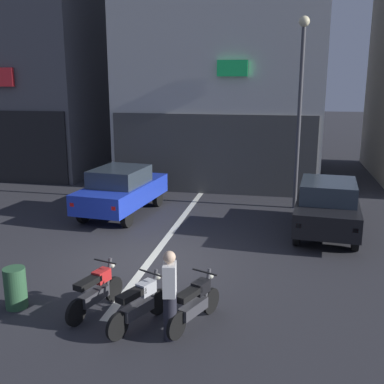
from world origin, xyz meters
The scene contains 11 objects.
ground_plane centered at (0.00, 0.00, 0.00)m, with size 120.00×120.00×0.00m, color #2B2B30.
lane_centre_line centered at (0.00, 6.00, 0.00)m, with size 0.20×18.00×0.01m, color silver.
building_mid_block centered at (0.42, 12.34, 5.50)m, with size 8.51×9.74×11.02m.
car_blue_crossing_near centered at (-2.12, 4.00, 0.89)m, with size 2.20×4.27×1.64m.
car_black_parked_kerbside centered at (4.58, 3.24, 0.89)m, with size 2.10×4.23×1.64m.
street_lamp centered at (3.71, 5.99, 4.01)m, with size 0.36×0.36×6.57m.
motorcycle_red_row_leftmost centered at (-0.28, -2.67, 0.46)m, with size 0.64×1.62×0.98m.
motorcycle_silver_row_left_mid centered at (0.73, -3.02, 0.46)m, with size 0.78×1.55×0.98m.
motorcycle_black_row_centre centered at (1.74, -2.78, 0.46)m, with size 0.75×1.56×0.98m.
person_by_motorcycles centered at (1.40, -3.35, 0.86)m, with size 0.28×0.39×1.67m.
trash_bin centered at (-1.95, -2.81, 0.42)m, with size 0.44×0.44×0.85m, color #2D5938.
Camera 1 is at (3.24, -10.55, 4.52)m, focal length 43.26 mm.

